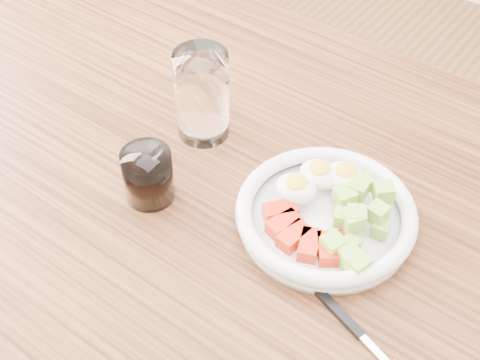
# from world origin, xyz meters

# --- Properties ---
(dining_table) EXTENTS (1.50, 0.90, 0.77)m
(dining_table) POSITION_xyz_m (0.00, 0.00, 0.67)
(dining_table) COLOR brown
(dining_table) RESTS_ON ground
(bowl) EXTENTS (0.24, 0.24, 0.06)m
(bowl) POSITION_xyz_m (0.11, 0.04, 0.79)
(bowl) COLOR white
(bowl) RESTS_ON dining_table
(fork) EXTENTS (0.17, 0.07, 0.01)m
(fork) POSITION_xyz_m (0.22, -0.08, 0.77)
(fork) COLOR black
(fork) RESTS_ON dining_table
(water_glass) EXTENTS (0.08, 0.08, 0.14)m
(water_glass) POSITION_xyz_m (-0.13, 0.08, 0.84)
(water_glass) COLOR white
(water_glass) RESTS_ON dining_table
(coffee_glass) EXTENTS (0.07, 0.07, 0.08)m
(coffee_glass) POSITION_xyz_m (-0.11, -0.06, 0.81)
(coffee_glass) COLOR white
(coffee_glass) RESTS_ON dining_table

